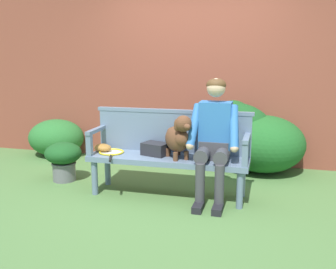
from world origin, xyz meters
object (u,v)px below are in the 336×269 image
Objects in this scene: sports_bag at (155,149)px; potted_plant at (63,158)px; tennis_racket at (111,153)px; baseball_glove at (103,148)px; garden_bench at (168,162)px; person_seated at (214,135)px; dog_on_bench at (179,137)px.

potted_plant is at bearing 173.17° from sports_bag.
tennis_racket is 0.15m from baseball_glove.
baseball_glove is at bearing -13.99° from potted_plant.
person_seated reaches higher than garden_bench.
tennis_racket is 2.64× the size of baseball_glove.
tennis_racket is at bearing -178.89° from person_seated.
person_seated is at bearing 8.51° from dog_on_bench.
dog_on_bench reaches higher than sports_bag.
sports_bag is at bearing -6.83° from potted_plant.
person_seated is at bearing -3.37° from sports_bag.
tennis_racket is at bearing -3.47° from baseball_glove.
baseball_glove reaches higher than garden_bench.
sports_bag is at bearing 169.51° from garden_bench.
dog_on_bench is at bearing 15.17° from baseball_glove.
garden_bench is 3.61× the size of dog_on_bench.
dog_on_bench reaches higher than tennis_racket.
garden_bench is 0.20m from sports_bag.
dog_on_bench is (0.14, -0.07, 0.31)m from garden_bench.
garden_bench is 3.08× the size of tennis_racket.
dog_on_bench is 0.85× the size of tennis_racket.
potted_plant is (-1.92, 0.19, -0.43)m from person_seated.
dog_on_bench is 1.01× the size of potted_plant.
baseball_glove is at bearing 178.37° from person_seated.
garden_bench is at bearing 153.84° from dog_on_bench.
tennis_racket is at bearing -173.07° from sports_bag.
tennis_racket is at bearing -177.13° from garden_bench.
sports_bag is (-0.15, 0.03, 0.13)m from garden_bench.
tennis_racket is at bearing 177.62° from dog_on_bench.
dog_on_bench is 0.96m from baseball_glove.
baseball_glove is 0.45× the size of potted_plant.
person_seated is 6.02× the size of baseball_glove.
sports_bag is 1.28m from potted_plant.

